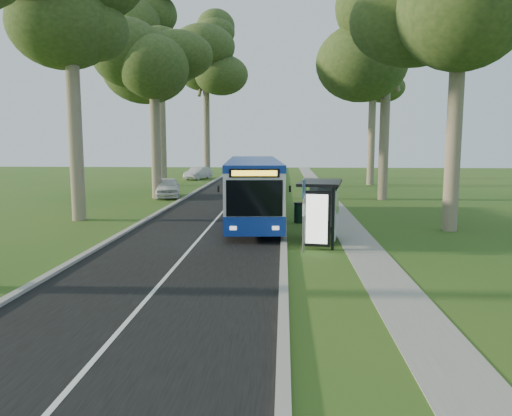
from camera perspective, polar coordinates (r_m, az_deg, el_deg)
The scene contains 17 objects.
ground at distance 17.24m, azimuth 3.18°, elevation -5.88°, with size 120.00×120.00×0.00m, color #2E591C.
road at distance 27.29m, azimuth -4.17°, elevation -0.83°, with size 7.00×100.00×0.02m, color black.
kerb_east at distance 27.06m, azimuth 3.20°, elevation -0.79°, with size 0.25×100.00×0.12m, color #9E9B93.
kerb_west at distance 27.94m, azimuth -11.31°, elevation -0.66°, with size 0.25×100.00×0.12m, color #9E9B93.
centre_line at distance 27.29m, azimuth -4.17°, elevation -0.81°, with size 0.12×100.00×0.01m, color white.
footpath at distance 27.23m, azimuth 9.53°, elevation -0.94°, with size 1.50×100.00×0.02m, color gray.
bus at distance 25.04m, azimuth -0.31°, elevation 2.11°, with size 3.24×11.85×3.10m.
bus_stop_sign at distance 18.07m, azimuth 5.49°, elevation 0.13°, with size 0.13×0.38×2.70m.
bus_shelter at distance 19.43m, azimuth 7.84°, elevation 0.80°, with size 1.98×3.08×2.47m.
litter_bin at distance 24.85m, azimuth 5.00°, elevation -0.51°, with size 0.58×0.58×1.01m.
car_white at distance 36.43m, azimuth -10.03°, elevation 2.34°, with size 1.71×4.24×1.45m, color white.
car_silver at distance 53.16m, azimuth -6.64°, elevation 3.98°, with size 1.40×4.02×1.33m, color #B5B8BD.
tree_west_c at distance 36.63m, azimuth -11.70°, elevation 18.93°, with size 5.20×5.20×15.24m.
tree_west_d at distance 47.02m, azimuth -10.97°, elevation 18.98°, with size 5.20×5.20×18.08m.
tree_west_e at distance 56.06m, azimuth -5.77°, elevation 16.31°, with size 5.20×5.20×16.89m.
tree_east_c at distance 36.04m, azimuth 14.79°, elevation 18.07°, with size 5.20×5.20×14.43m.
tree_east_d at distance 47.92m, azimuth 13.30°, elevation 15.56°, with size 5.20×5.20×14.54m.
Camera 1 is at (-0.02, -16.76, 4.04)m, focal length 35.00 mm.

